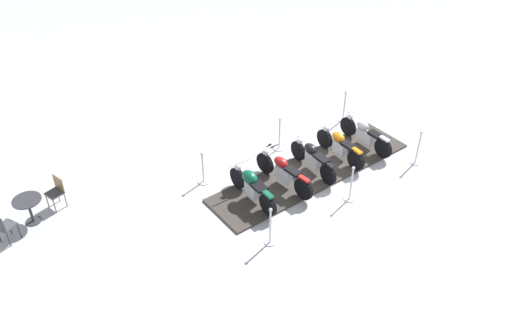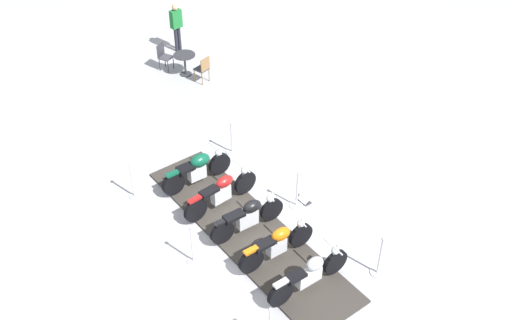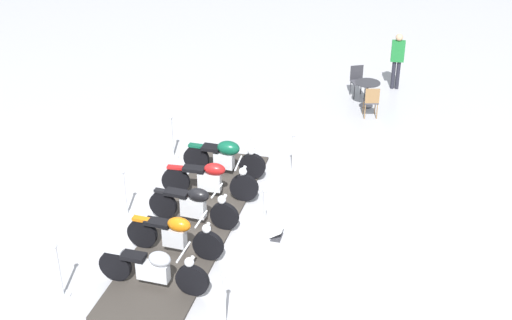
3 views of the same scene
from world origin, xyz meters
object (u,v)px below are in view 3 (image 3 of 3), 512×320
object	(u,v)px
stanchion_right_front	(225,308)
info_placard	(277,235)
stanchion_left_rear	(172,142)
cafe_table	(367,88)
motorcycle_copper	(176,234)
stanchion_left_mid	(126,200)
stanchion_left_front	(60,277)
motorcycle_forest	(225,156)
stanchion_right_rear	(293,160)
bystander_person	(397,56)
cafe_chair_near_table	(371,100)
stanchion_right_mid	(265,222)
cafe_chair_across_table	(358,79)
motorcycle_black	(194,205)
motorcycle_chrome	(155,268)
motorcycle_maroon	(211,179)

from	to	relation	value
stanchion_right_front	info_placard	size ratio (longest dim) A/B	2.88
stanchion_left_rear	cafe_table	bearing A→B (deg)	18.64
motorcycle_copper	stanchion_left_mid	size ratio (longest dim) A/B	1.62
stanchion_left_mid	stanchion_left_front	bearing A→B (deg)	-117.13
motorcycle_forest	stanchion_right_front	xyz separation A→B (m)	(-0.94, -5.15, -0.16)
stanchion_right_rear	bystander_person	bearing A→B (deg)	44.88
cafe_chair_near_table	stanchion_right_mid	bearing A→B (deg)	152.80
cafe_chair_across_table	bystander_person	world-z (taller)	bystander_person
stanchion_left_mid	bystander_person	world-z (taller)	bystander_person
stanchion_left_front	cafe_table	bearing A→B (deg)	39.50
stanchion_left_front	cafe_chair_near_table	size ratio (longest dim) A/B	1.24
cafe_table	stanchion_right_front	bearing A→B (deg)	-124.32
stanchion_left_rear	cafe_chair_near_table	xyz separation A→B (m)	(5.75, 1.20, 0.12)
stanchion_left_mid	stanchion_right_mid	world-z (taller)	stanchion_right_mid
cafe_chair_across_table	stanchion_right_front	bearing A→B (deg)	-31.67
stanchion_left_front	cafe_chair_across_table	size ratio (longest dim) A/B	1.23
motorcycle_black	stanchion_left_rear	xyz separation A→B (m)	(-0.12, 3.22, -0.10)
stanchion_right_front	stanchion_right_rear	bearing A→B (deg)	62.87
cafe_chair_near_table	bystander_person	distance (m)	2.51
stanchion_right_front	stanchion_right_mid	bearing A→B (deg)	62.87
motorcycle_forest	stanchion_left_mid	xyz separation A→B (m)	(-2.42, -1.24, -0.16)
info_placard	cafe_table	xyz separation A→B (m)	(4.23, 6.05, 0.49)
motorcycle_chrome	motorcycle_black	bearing A→B (deg)	91.75
motorcycle_copper	info_placard	size ratio (longest dim) A/B	4.63
motorcycle_chrome	motorcycle_maroon	distance (m)	3.31
motorcycle_black	stanchion_right_rear	xyz separation A→B (m)	(2.63, 1.81, -0.20)
stanchion_right_mid	cafe_table	bearing A→B (deg)	52.96
bystander_person	stanchion_right_front	bearing A→B (deg)	-14.48
motorcycle_chrome	stanchion_right_rear	distance (m)	5.24
motorcycle_chrome	cafe_table	distance (m)	9.91
stanchion_right_front	info_placard	xyz separation A→B (m)	(1.51, 2.37, -0.30)
stanchion_right_front	cafe_table	bearing A→B (deg)	55.68
stanchion_right_mid	motorcycle_chrome	bearing A→B (deg)	-151.54
info_placard	stanchion_left_mid	bearing A→B (deg)	-90.20
motorcycle_maroon	stanchion_left_front	size ratio (longest dim) A/B	1.82
motorcycle_copper	stanchion_right_mid	bearing A→B (deg)	38.40
stanchion_left_rear	stanchion_right_mid	xyz separation A→B (m)	(1.47, -3.91, -0.07)
motorcycle_chrome	motorcycle_copper	world-z (taller)	motorcycle_chrome
motorcycle_chrome	stanchion_right_rear	xyz separation A→B (m)	(3.63, 3.78, -0.17)
stanchion_left_rear	stanchion_right_mid	distance (m)	4.18
info_placard	motorcycle_black	bearing A→B (deg)	-90.32
motorcycle_maroon	stanchion_left_rear	bearing A→B (deg)	128.97
motorcycle_chrome	info_placard	world-z (taller)	motorcycle_chrome
stanchion_right_rear	bystander_person	distance (m)	6.45
motorcycle_chrome	stanchion_right_front	bearing A→B (deg)	-20.10
stanchion_right_mid	motorcycle_maroon	bearing A→B (deg)	116.73
stanchion_left_rear	stanchion_right_front	bearing A→B (deg)	-88.30
motorcycle_copper	cafe_chair_across_table	world-z (taller)	motorcycle_copper
stanchion_left_rear	cafe_chair_across_table	bearing A→B (deg)	25.45
info_placard	cafe_chair_across_table	size ratio (longest dim) A/B	0.42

